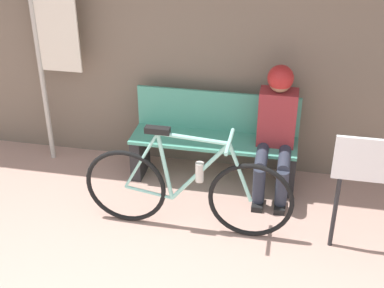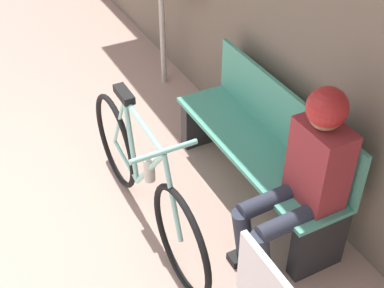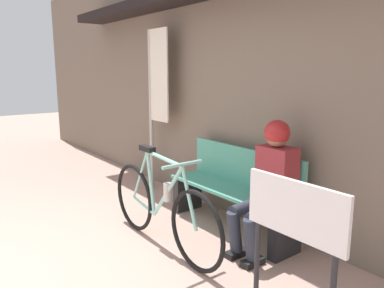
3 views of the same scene
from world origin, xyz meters
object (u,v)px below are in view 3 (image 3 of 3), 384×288
object	(u,v)px
bicycle	(161,208)
signboard	(294,223)
person_seated	(270,178)
park_bench_near	(233,192)
banner_pole	(156,89)

from	to	relation	value
bicycle	signboard	distance (m)	1.52
bicycle	signboard	bearing A→B (deg)	0.33
person_seated	signboard	xyz separation A→B (m)	(0.82, -0.72, 0.03)
park_bench_near	banner_pole	world-z (taller)	banner_pole
signboard	park_bench_near	bearing A→B (deg)	149.19
banner_pole	park_bench_near	bearing A→B (deg)	-2.05
park_bench_near	signboard	world-z (taller)	signboard
person_seated	banner_pole	xyz separation A→B (m)	(-2.15, 0.16, 0.70)
signboard	person_seated	bearing A→B (deg)	138.60
bicycle	person_seated	distance (m)	1.03
park_bench_near	bicycle	distance (m)	0.84
banner_pole	signboard	xyz separation A→B (m)	(2.96, -0.88, -0.66)
park_bench_near	bicycle	world-z (taller)	bicycle
bicycle	banner_pole	size ratio (longest dim) A/B	0.81
bicycle	signboard	size ratio (longest dim) A/B	1.74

